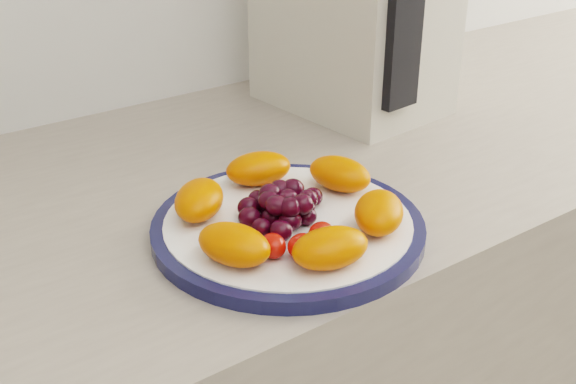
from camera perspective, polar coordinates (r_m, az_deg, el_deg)
plate_rim at (r=0.76m, az=0.00°, el=-2.84°), size 0.29×0.29×0.01m
plate_face at (r=0.76m, az=0.00°, el=-2.78°), size 0.26×0.26×0.02m
appliance_panel at (r=0.96m, az=9.18°, el=13.55°), size 0.06×0.02×0.24m
fruit_plate at (r=0.75m, az=0.07°, el=-1.22°), size 0.25×0.25×0.04m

